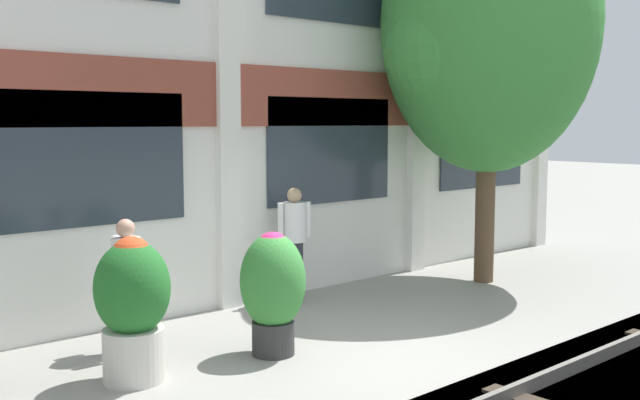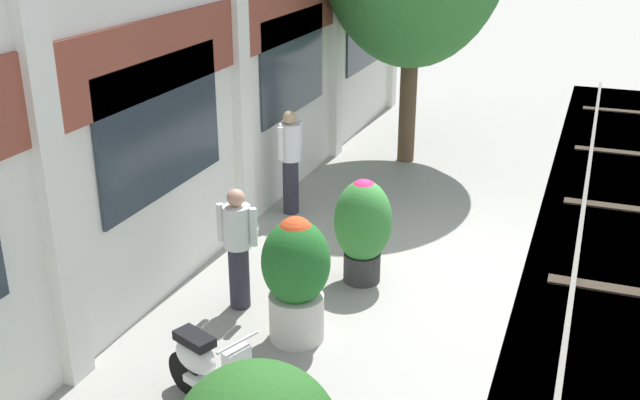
{
  "view_description": "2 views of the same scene",
  "coord_description": "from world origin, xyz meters",
  "px_view_note": "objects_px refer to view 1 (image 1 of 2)",
  "views": [
    {
      "loc": [
        -6.23,
        -5.92,
        2.73
      ],
      "look_at": [
        0.48,
        1.53,
        1.67
      ],
      "focal_mm": 42.0,
      "sensor_mm": 36.0,
      "label": 1
    },
    {
      "loc": [
        -9.59,
        -1.89,
        4.79
      ],
      "look_at": [
        -0.75,
        1.47,
        1.02
      ],
      "focal_mm": 42.0,
      "sensor_mm": 36.0,
      "label": 2
    }
  ],
  "objects_px": {
    "potted_plant_ribbed_drum": "(273,285)",
    "potted_plant_stone_basin": "(133,302)",
    "broadleaf_tree": "(489,28)",
    "resident_watching_tracks": "(127,281)",
    "resident_by_doorway": "(294,240)"
  },
  "relations": [
    {
      "from": "resident_by_doorway",
      "to": "potted_plant_ribbed_drum",
      "type": "bearing_deg",
      "value": -26.81
    },
    {
      "from": "broadleaf_tree",
      "to": "resident_watching_tracks",
      "type": "distance_m",
      "value": 7.25
    },
    {
      "from": "resident_by_doorway",
      "to": "resident_watching_tracks",
      "type": "distance_m",
      "value": 3.14
    },
    {
      "from": "broadleaf_tree",
      "to": "potted_plant_stone_basin",
      "type": "bearing_deg",
      "value": -176.01
    },
    {
      "from": "potted_plant_ribbed_drum",
      "to": "broadleaf_tree",
      "type": "bearing_deg",
      "value": 8.24
    },
    {
      "from": "potted_plant_ribbed_drum",
      "to": "resident_by_doorway",
      "type": "relative_size",
      "value": 0.84
    },
    {
      "from": "potted_plant_stone_basin",
      "to": "resident_by_doorway",
      "type": "distance_m",
      "value": 3.85
    },
    {
      "from": "potted_plant_ribbed_drum",
      "to": "resident_watching_tracks",
      "type": "height_order",
      "value": "resident_watching_tracks"
    },
    {
      "from": "potted_plant_stone_basin",
      "to": "resident_by_doorway",
      "type": "relative_size",
      "value": 0.89
    },
    {
      "from": "potted_plant_stone_basin",
      "to": "potted_plant_ribbed_drum",
      "type": "bearing_deg",
      "value": -9.43
    },
    {
      "from": "broadleaf_tree",
      "to": "resident_by_doorway",
      "type": "xyz_separation_m",
      "value": [
        -3.31,
        1.08,
        -3.31
      ]
    },
    {
      "from": "broadleaf_tree",
      "to": "potted_plant_stone_basin",
      "type": "xyz_separation_m",
      "value": [
        -6.82,
        -0.48,
        -3.4
      ]
    },
    {
      "from": "potted_plant_stone_basin",
      "to": "resident_watching_tracks",
      "type": "relative_size",
      "value": 0.97
    },
    {
      "from": "potted_plant_stone_basin",
      "to": "resident_watching_tracks",
      "type": "bearing_deg",
      "value": 65.52
    },
    {
      "from": "potted_plant_ribbed_drum",
      "to": "potted_plant_stone_basin",
      "type": "xyz_separation_m",
      "value": [
        -1.65,
        0.27,
        0.02
      ]
    }
  ]
}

